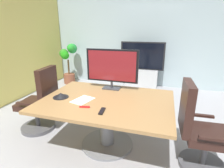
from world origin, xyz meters
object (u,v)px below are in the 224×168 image
(office_chair_left, at_px, (41,105))
(conference_phone, at_px, (61,95))
(remote_control, at_px, (102,111))
(office_chair_right, at_px, (198,134))
(conference_table, at_px, (107,111))
(wall_display_unit, at_px, (141,73))
(tv_monitor, at_px, (112,67))
(potted_plant, at_px, (69,60))

(office_chair_left, relative_size, conference_phone, 4.95)
(remote_control, bearing_deg, office_chair_right, 7.93)
(conference_table, bearing_deg, wall_display_unit, 87.67)
(conference_phone, bearing_deg, tv_monitor, 45.47)
(office_chair_left, height_order, tv_monitor, tv_monitor)
(potted_plant, xyz_separation_m, remote_control, (2.17, -2.99, 0.01))
(office_chair_right, bearing_deg, office_chair_left, 83.31)
(conference_table, xyz_separation_m, office_chair_right, (1.19, -0.10, -0.09))
(office_chair_right, xyz_separation_m, tv_monitor, (-1.26, 0.57, 0.62))
(office_chair_left, bearing_deg, wall_display_unit, 150.34)
(tv_monitor, height_order, wall_display_unit, tv_monitor)
(conference_phone, height_order, remote_control, conference_phone)
(conference_phone, bearing_deg, conference_table, 9.86)
(office_chair_left, bearing_deg, conference_table, 82.11)
(office_chair_left, height_order, wall_display_unit, wall_display_unit)
(conference_table, height_order, office_chair_left, office_chair_left)
(office_chair_left, height_order, office_chair_right, same)
(wall_display_unit, xyz_separation_m, conference_phone, (-0.77, -2.91, 0.31))
(conference_table, relative_size, tv_monitor, 2.12)
(conference_table, distance_m, tv_monitor, 0.72)
(conference_table, relative_size, remote_control, 10.47)
(office_chair_right, relative_size, remote_control, 6.41)
(tv_monitor, xyz_separation_m, conference_phone, (-0.58, -0.59, -0.33))
(conference_table, height_order, tv_monitor, tv_monitor)
(office_chair_right, distance_m, conference_phone, 1.86)
(office_chair_right, bearing_deg, remote_control, 101.32)
(potted_plant, distance_m, remote_control, 3.70)
(tv_monitor, bearing_deg, conference_phone, -134.53)
(conference_table, distance_m, remote_control, 0.42)
(conference_table, bearing_deg, conference_phone, -170.14)
(office_chair_right, height_order, conference_phone, office_chair_right)
(conference_table, relative_size, conference_phone, 8.09)
(remote_control, bearing_deg, conference_phone, 154.40)
(office_chair_right, relative_size, tv_monitor, 1.30)
(conference_table, height_order, remote_control, remote_control)
(office_chair_right, distance_m, remote_control, 1.19)
(conference_table, height_order, potted_plant, potted_plant)
(office_chair_left, xyz_separation_m, wall_display_unit, (1.30, 2.71, -0.01))
(conference_table, height_order, conference_phone, conference_phone)
(office_chair_left, xyz_separation_m, potted_plant, (-0.92, 2.54, 0.26))
(office_chair_left, bearing_deg, remote_control, 66.12)
(office_chair_right, distance_m, potted_plant, 4.28)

